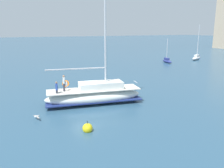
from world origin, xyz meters
TOP-DOWN VIEW (x-y plane):
  - ground_plane at (0.00, 0.00)m, footprint 400.00×400.00m
  - main_sailboat at (0.16, 1.05)m, footprint 4.02×9.87m
  - moored_sloop_near at (-20.45, 35.54)m, footprint 3.38×4.87m
  - moored_sloop_far at (-19.66, 26.02)m, footprint 4.00×1.72m
  - seagull at (2.18, -4.87)m, footprint 0.90×0.48m
  - mooring_buoy at (5.98, -1.81)m, footprint 0.75×0.75m

SIDE VIEW (x-z plane):
  - ground_plane at x=0.00m, z-range 0.00..0.00m
  - mooring_buoy at x=5.98m, z-range -0.26..0.71m
  - seagull at x=2.18m, z-range 0.25..0.42m
  - moored_sloop_far at x=-19.66m, z-range -2.17..3.05m
  - moored_sloop_near at x=-20.45m, z-range -3.54..4.65m
  - main_sailboat at x=0.16m, z-range -5.61..7.43m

